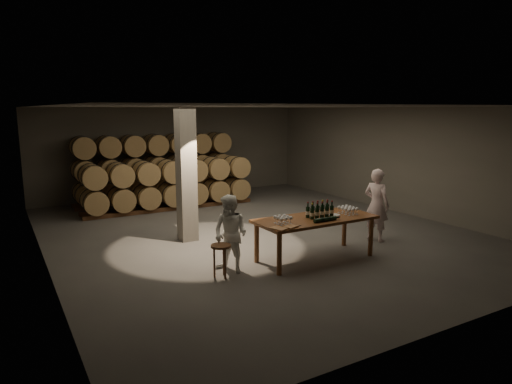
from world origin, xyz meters
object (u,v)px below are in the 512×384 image
stool (221,251)px  bottle_cluster (320,211)px  tasting_table (315,222)px  notebook_near (290,227)px  person_man (376,205)px  person_woman (231,234)px  plate (334,215)px

stool → bottle_cluster: bearing=-0.4°
tasting_table → notebook_near: 1.01m
person_man → person_woman: (-4.01, -0.17, -0.12)m
bottle_cluster → person_woman: 2.04m
tasting_table → stool: bearing=179.5°
notebook_near → person_woman: (-0.98, 0.61, -0.15)m
tasting_table → person_man: bearing=10.1°
tasting_table → plate: bearing=-3.6°
tasting_table → plate: 0.49m
tasting_table → plate: size_ratio=10.27×
plate → notebook_near: notebook_near is taller
plate → notebook_near: 1.45m
bottle_cluster → person_man: person_man is taller
bottle_cluster → person_woman: size_ratio=0.40×
tasting_table → stool: (-2.20, 0.02, -0.28)m
plate → person_man: 1.68m
bottle_cluster → plate: bottle_cluster is taller
bottle_cluster → plate: (0.37, -0.04, -0.11)m
plate → stool: (-2.68, 0.05, -0.39)m
tasting_table → notebook_near: bearing=-156.1°
plate → person_woman: (-2.38, 0.23, -0.15)m
stool → person_man: bearing=4.7°
bottle_cluster → person_man: 2.04m
plate → person_woman: bearing=174.4°
tasting_table → notebook_near: size_ratio=10.07×
bottle_cluster → notebook_near: size_ratio=2.34×
plate → person_man: person_man is taller
plate → notebook_near: (-1.40, -0.38, 0.01)m
stool → person_woman: bearing=31.6°
tasting_table → person_woman: bearing=173.8°
tasting_table → bottle_cluster: size_ratio=4.30×
bottle_cluster → stool: size_ratio=0.95×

